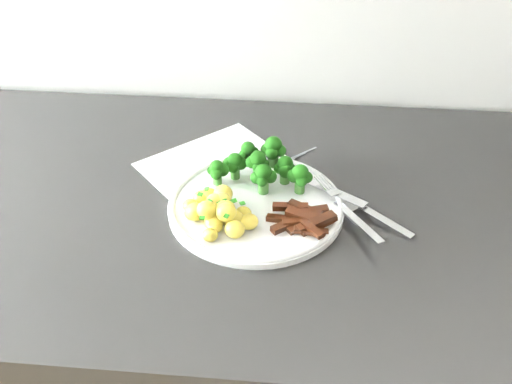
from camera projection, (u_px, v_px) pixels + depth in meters
The scene contains 7 objects.
recipe_paper at pixel (241, 184), 0.92m from camera, with size 0.35×0.36×0.00m.
plate at pixel (256, 205), 0.87m from camera, with size 0.25×0.25×0.01m.
broccoli at pixel (262, 165), 0.89m from camera, with size 0.15×0.09×0.06m.
potatoes at pixel (219, 211), 0.83m from camera, with size 0.11×0.10×0.04m.
beef_strips at pixel (305, 220), 0.82m from camera, with size 0.10×0.08×0.02m.
fork at pixel (349, 211), 0.84m from camera, with size 0.09×0.15×0.02m.
knife at pixel (371, 214), 0.85m from camera, with size 0.15×0.12×0.02m.
Camera 1 is at (-0.09, 0.98, 1.45)m, focal length 43.34 mm.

